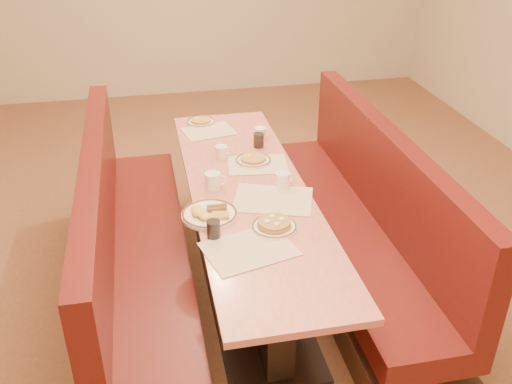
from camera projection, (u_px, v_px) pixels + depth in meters
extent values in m
plane|color=#9E6647|center=(249.00, 287.00, 3.81)|extent=(8.00, 8.00, 0.00)
cube|color=black|center=(249.00, 284.00, 3.80)|extent=(0.55, 1.88, 0.06)
cube|color=black|center=(249.00, 243.00, 3.64)|extent=(0.15, 1.75, 0.71)
cube|color=#E9796B|center=(249.00, 192.00, 3.46)|extent=(0.70, 2.50, 0.04)
cube|color=#4C3326|center=(146.00, 289.00, 3.64)|extent=(0.55, 2.50, 0.20)
cube|color=#4F0D14|center=(142.00, 254.00, 3.51)|extent=(0.55, 2.50, 0.16)
cube|color=#4F0D14|center=(98.00, 205.00, 3.29)|extent=(0.12, 2.50, 0.60)
cube|color=#4C3326|center=(346.00, 263.00, 3.88)|extent=(0.55, 2.50, 0.20)
cube|color=#4F0D14|center=(350.00, 230.00, 3.75)|extent=(0.55, 2.50, 0.16)
cube|color=#4F0D14|center=(387.00, 176.00, 3.61)|extent=(0.12, 2.50, 0.60)
cube|color=beige|center=(249.00, 249.00, 2.89)|extent=(0.51, 0.43, 0.00)
cube|color=beige|center=(273.00, 199.00, 3.33)|extent=(0.54, 0.47, 0.00)
cube|color=beige|center=(209.00, 131.00, 4.22)|extent=(0.40, 0.33, 0.00)
cube|color=beige|center=(258.00, 165.00, 3.73)|extent=(0.42, 0.33, 0.00)
cylinder|color=white|center=(274.00, 227.00, 3.06)|extent=(0.25, 0.25, 0.02)
torus|color=brown|center=(274.00, 226.00, 3.06)|extent=(0.24, 0.24, 0.01)
cylinder|color=#B58041|center=(274.00, 224.00, 3.06)|extent=(0.19, 0.19, 0.02)
cylinder|color=#B58041|center=(274.00, 222.00, 3.05)|extent=(0.17, 0.17, 0.01)
cylinder|color=#FAE3A3|center=(281.00, 219.00, 3.05)|extent=(0.03, 0.03, 0.01)
cylinder|color=#FAE3A3|center=(272.00, 216.00, 3.08)|extent=(0.03, 0.03, 0.01)
cylinder|color=#FAE3A3|center=(267.00, 221.00, 3.03)|extent=(0.03, 0.03, 0.01)
cylinder|color=#FAE3A3|center=(277.00, 224.00, 3.01)|extent=(0.03, 0.03, 0.01)
cylinder|color=white|center=(210.00, 215.00, 3.17)|extent=(0.32, 0.32, 0.02)
torus|color=brown|center=(209.00, 213.00, 3.17)|extent=(0.31, 0.31, 0.01)
ellipsoid|color=yellow|center=(199.00, 212.00, 3.13)|extent=(0.08, 0.08, 0.04)
ellipsoid|color=yellow|center=(205.00, 216.00, 3.10)|extent=(0.07, 0.07, 0.04)
ellipsoid|color=yellow|center=(196.00, 209.00, 3.18)|extent=(0.06, 0.06, 0.03)
cylinder|color=brown|center=(217.00, 209.00, 3.18)|extent=(0.11, 0.02, 0.02)
cylinder|color=brown|center=(217.00, 206.00, 3.21)|extent=(0.11, 0.02, 0.02)
cube|color=gold|center=(220.00, 216.00, 3.12)|extent=(0.11, 0.08, 0.02)
cylinder|color=white|center=(253.00, 161.00, 3.77)|extent=(0.24, 0.24, 0.02)
torus|color=brown|center=(253.00, 160.00, 3.77)|extent=(0.23, 0.23, 0.01)
cylinder|color=#C58445|center=(253.00, 158.00, 3.76)|extent=(0.17, 0.17, 0.02)
ellipsoid|color=yellow|center=(248.00, 156.00, 3.77)|extent=(0.05, 0.05, 0.02)
cylinder|color=white|center=(201.00, 122.00, 4.36)|extent=(0.22, 0.22, 0.02)
torus|color=brown|center=(201.00, 121.00, 4.35)|extent=(0.22, 0.22, 0.01)
cylinder|color=#C58445|center=(201.00, 120.00, 4.35)|extent=(0.15, 0.15, 0.02)
ellipsoid|color=yellow|center=(197.00, 119.00, 4.35)|extent=(0.05, 0.05, 0.02)
cylinder|color=white|center=(282.00, 180.00, 3.45)|extent=(0.09, 0.09, 0.09)
torus|color=white|center=(289.00, 179.00, 3.47)|extent=(0.07, 0.03, 0.07)
cylinder|color=black|center=(282.00, 174.00, 3.43)|extent=(0.07, 0.07, 0.01)
cylinder|color=white|center=(213.00, 181.00, 3.44)|extent=(0.10, 0.10, 0.10)
torus|color=white|center=(221.00, 180.00, 3.44)|extent=(0.07, 0.02, 0.07)
cylinder|color=black|center=(212.00, 174.00, 3.41)|extent=(0.08, 0.08, 0.01)
cylinder|color=white|center=(260.00, 133.00, 4.08)|extent=(0.08, 0.08, 0.09)
torus|color=white|center=(266.00, 133.00, 4.09)|extent=(0.06, 0.02, 0.06)
cylinder|color=black|center=(260.00, 129.00, 4.06)|extent=(0.07, 0.07, 0.01)
cylinder|color=white|center=(221.00, 152.00, 3.81)|extent=(0.08, 0.08, 0.09)
torus|color=white|center=(227.00, 151.00, 3.83)|extent=(0.06, 0.02, 0.06)
cylinder|color=black|center=(221.00, 147.00, 3.79)|extent=(0.07, 0.07, 0.01)
cylinder|color=black|center=(214.00, 230.00, 2.97)|extent=(0.07, 0.07, 0.10)
cylinder|color=silver|center=(214.00, 229.00, 2.97)|extent=(0.07, 0.07, 0.10)
cylinder|color=black|center=(259.00, 140.00, 3.96)|extent=(0.07, 0.07, 0.10)
cylinder|color=silver|center=(259.00, 140.00, 3.96)|extent=(0.07, 0.07, 0.10)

